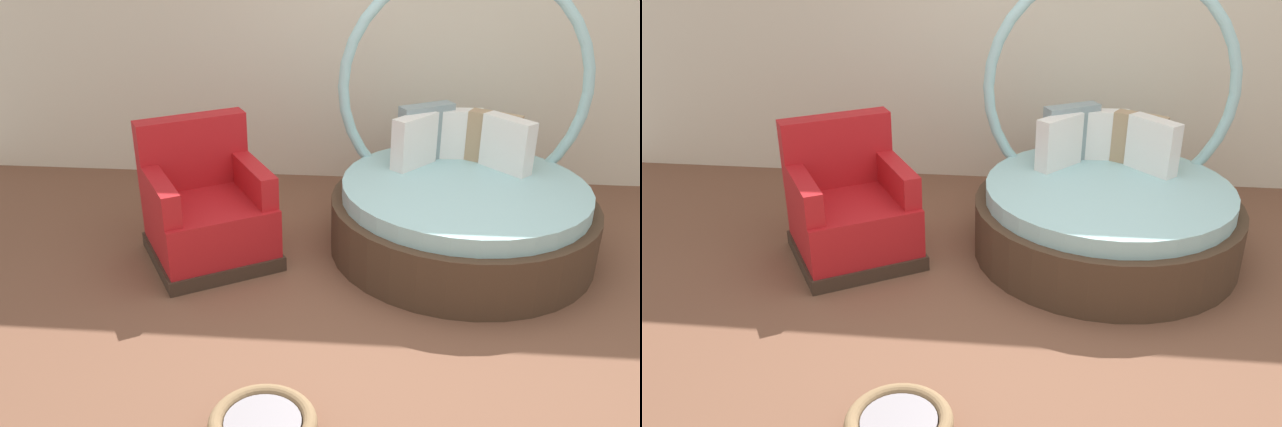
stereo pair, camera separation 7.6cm
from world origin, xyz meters
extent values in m
cube|color=brown|center=(0.00, 0.00, -0.01)|extent=(8.00, 8.00, 0.02)
cylinder|color=#473323|center=(0.34, 0.96, 0.20)|extent=(1.84, 1.84, 0.39)
cylinder|color=#9ED1D6|center=(0.34, 0.96, 0.45)|extent=(1.69, 1.69, 0.12)
torus|color=#9ED1D6|center=(0.34, 1.46, 1.04)|extent=(1.82, 0.08, 1.82)
cube|color=white|center=(0.66, 1.25, 0.71)|extent=(0.35, 0.36, 0.38)
cube|color=tan|center=(0.58, 1.39, 0.70)|extent=(0.39, 0.28, 0.37)
cube|color=white|center=(0.33, 1.49, 0.70)|extent=(0.37, 0.13, 0.37)
cube|color=gray|center=(0.09, 1.43, 0.72)|extent=(0.42, 0.30, 0.41)
cube|color=white|center=(0.00, 1.27, 0.70)|extent=(0.34, 0.36, 0.38)
cube|color=#38281E|center=(-1.39, 0.69, 0.05)|extent=(1.09, 1.09, 0.10)
cube|color=red|center=(-1.39, 0.69, 0.27)|extent=(1.04, 1.04, 0.34)
cube|color=red|center=(-1.55, 0.96, 0.69)|extent=(0.74, 0.52, 0.50)
cube|color=red|center=(-1.67, 0.53, 0.55)|extent=(0.45, 0.65, 0.22)
cube|color=red|center=(-1.12, 0.85, 0.55)|extent=(0.45, 0.65, 0.22)
torus|color=#8E704C|center=(-0.75, -1.00, 0.10)|extent=(0.51, 0.51, 0.07)
cylinder|color=gray|center=(-0.75, -1.00, 0.08)|extent=(0.36, 0.36, 0.05)
camera|label=1|loc=(-0.28, -3.32, 2.28)|focal=37.34mm
camera|label=2|loc=(-0.21, -3.31, 2.28)|focal=37.34mm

